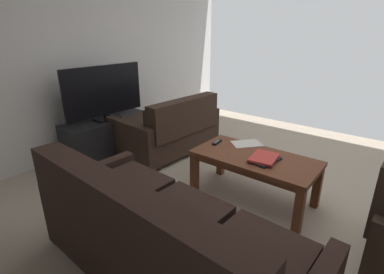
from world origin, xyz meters
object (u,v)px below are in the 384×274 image
(loveseat_near, at_px, (169,129))
(book_stack, at_px, (264,159))
(sofa_main, at_px, (161,240))
(loose_magazine, at_px, (247,144))
(coffee_table, at_px, (254,163))
(tv_remote, at_px, (217,142))
(tv_stand, at_px, (109,137))
(flat_tv, at_px, (104,92))

(loveseat_near, xyz_separation_m, book_stack, (-1.56, 0.39, 0.15))
(sofa_main, relative_size, loose_magazine, 6.49)
(coffee_table, bearing_deg, loose_magazine, -46.82)
(loveseat_near, height_order, tv_remote, loveseat_near)
(loveseat_near, distance_m, coffee_table, 1.50)
(tv_stand, distance_m, loose_magazine, 1.88)
(sofa_main, height_order, tv_stand, sofa_main)
(tv_remote, distance_m, loose_magazine, 0.31)
(loose_magazine, bearing_deg, tv_stand, 53.20)
(loose_magazine, bearing_deg, sofa_main, 138.80)
(tv_stand, bearing_deg, flat_tv, 100.47)
(tv_stand, xyz_separation_m, loose_magazine, (-1.82, -0.42, 0.22))
(sofa_main, height_order, book_stack, sofa_main)
(coffee_table, height_order, tv_stand, tv_stand)
(flat_tv, bearing_deg, loveseat_near, -136.37)
(sofa_main, relative_size, coffee_table, 1.66)
(flat_tv, height_order, tv_remote, flat_tv)
(tv_stand, relative_size, tv_remote, 7.21)
(tv_stand, bearing_deg, book_stack, -175.75)
(tv_remote, height_order, loose_magazine, tv_remote)
(coffee_table, relative_size, tv_remote, 7.10)
(sofa_main, xyz_separation_m, tv_stand, (2.05, -1.12, -0.11))
(loose_magazine, bearing_deg, book_stack, -178.68)
(loveseat_near, relative_size, loose_magazine, 4.53)
(flat_tv, bearing_deg, tv_stand, -79.53)
(sofa_main, relative_size, book_stack, 5.97)
(tv_stand, xyz_separation_m, tv_remote, (-1.56, -0.25, 0.23))
(tv_stand, height_order, book_stack, book_stack)
(loveseat_near, bearing_deg, flat_tv, 43.63)
(loveseat_near, bearing_deg, loose_magazine, 173.92)
(sofa_main, distance_m, loveseat_near, 2.23)
(coffee_table, relative_size, book_stack, 3.59)
(coffee_table, distance_m, tv_stand, 2.05)
(sofa_main, bearing_deg, coffee_table, -89.08)
(sofa_main, bearing_deg, tv_remote, -70.17)
(tv_remote, bearing_deg, coffee_table, 173.29)
(book_stack, bearing_deg, tv_remote, -8.80)
(book_stack, bearing_deg, loose_magazine, -38.88)
(flat_tv, height_order, book_stack, flat_tv)
(coffee_table, bearing_deg, flat_tv, 5.50)
(loveseat_near, relative_size, flat_tv, 1.25)
(tv_stand, bearing_deg, tv_remote, -170.89)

